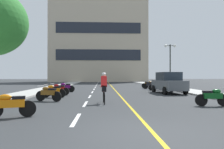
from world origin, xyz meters
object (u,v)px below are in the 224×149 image
object	(u,v)px
street_lamp_mid	(170,56)
motorcycle_2	(48,93)
motorcycle_7	(151,85)
cyclist_rider	(104,87)
motorcycle_5	(65,87)
parked_car_near	(168,83)
motorcycle_3	(54,91)
motorcycle_4	(59,89)
motorcycle_1	(213,97)
motorcycle_0	(11,105)
motorcycle_8	(149,84)
motorcycle_6	(156,86)

from	to	relation	value
street_lamp_mid	motorcycle_2	bearing A→B (deg)	-132.18
street_lamp_mid	motorcycle_7	size ratio (longest dim) A/B	3.16
street_lamp_mid	cyclist_rider	bearing A→B (deg)	-120.86
motorcycle_2	motorcycle_5	xyz separation A→B (m)	(-0.21, 6.78, 0.00)
cyclist_rider	motorcycle_2	bearing A→B (deg)	161.86
parked_car_near	motorcycle_3	bearing A→B (deg)	-160.64
motorcycle_4	street_lamp_mid	bearing A→B (deg)	37.03
street_lamp_mid	motorcycle_1	xyz separation A→B (m)	(-2.85, -15.12, -3.48)
motorcycle_0	motorcycle_2	world-z (taller)	same
motorcycle_5	motorcycle_8	distance (m)	10.85
motorcycle_5	motorcycle_8	xyz separation A→B (m)	(9.07, 5.94, 0.00)
motorcycle_0	motorcycle_5	size ratio (longest dim) A/B	0.98
motorcycle_2	motorcycle_3	distance (m)	2.10
motorcycle_0	motorcycle_1	size ratio (longest dim) A/B	0.97
street_lamp_mid	motorcycle_3	bearing A→B (deg)	-137.78
motorcycle_0	motorcycle_7	xyz separation A→B (m)	(8.80, 15.95, 0.00)
motorcycle_0	motorcycle_8	world-z (taller)	same
motorcycle_2	motorcycle_4	world-z (taller)	same
motorcycle_5	motorcycle_8	size ratio (longest dim) A/B	1.00
motorcycle_8	motorcycle_4	bearing A→B (deg)	-135.65
motorcycle_5	motorcycle_0	bearing A→B (deg)	-89.44
parked_car_near	motorcycle_2	bearing A→B (deg)	-149.29
motorcycle_6	motorcycle_2	bearing A→B (deg)	-134.62
motorcycle_1	motorcycle_4	world-z (taller)	same
parked_car_near	motorcycle_7	xyz separation A→B (m)	(-0.21, 5.80, -0.44)
motorcycle_0	motorcycle_3	distance (m)	6.96
street_lamp_mid	motorcycle_2	world-z (taller)	street_lamp_mid
motorcycle_6	cyclist_rider	size ratio (longest dim) A/B	0.96
parked_car_near	motorcycle_6	xyz separation A→B (m)	(-0.10, 3.63, -0.44)
motorcycle_2	cyclist_rider	size ratio (longest dim) A/B	0.92
motorcycle_2	motorcycle_5	world-z (taller)	same
motorcycle_8	cyclist_rider	distance (m)	14.89
motorcycle_7	parked_car_near	bearing A→B (deg)	-87.95
street_lamp_mid	motorcycle_3	size ratio (longest dim) A/B	3.09
motorcycle_4	cyclist_rider	xyz separation A→B (m)	(3.47, -4.95, 0.41)
motorcycle_7	motorcycle_3	bearing A→B (deg)	-134.65
parked_car_near	motorcycle_5	bearing A→B (deg)	170.71
motorcycle_4	motorcycle_3	bearing A→B (deg)	-89.65
motorcycle_3	motorcycle_6	bearing A→B (deg)	37.22
motorcycle_3	motorcycle_6	world-z (taller)	same
motorcycle_4	motorcycle_8	distance (m)	12.66
motorcycle_5	cyclist_rider	size ratio (longest dim) A/B	0.95
cyclist_rider	motorcycle_3	bearing A→B (deg)	137.50
motorcycle_5	motorcycle_4	bearing A→B (deg)	-89.64
motorcycle_1	motorcycle_7	world-z (taller)	same
motorcycle_5	cyclist_rider	xyz separation A→B (m)	(3.49, -7.86, 0.41)
street_lamp_mid	motorcycle_6	size ratio (longest dim) A/B	3.10
motorcycle_2	motorcycle_5	bearing A→B (deg)	91.77
motorcycle_2	motorcycle_1	bearing A→B (deg)	-15.57
street_lamp_mid	motorcycle_7	distance (m)	4.75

